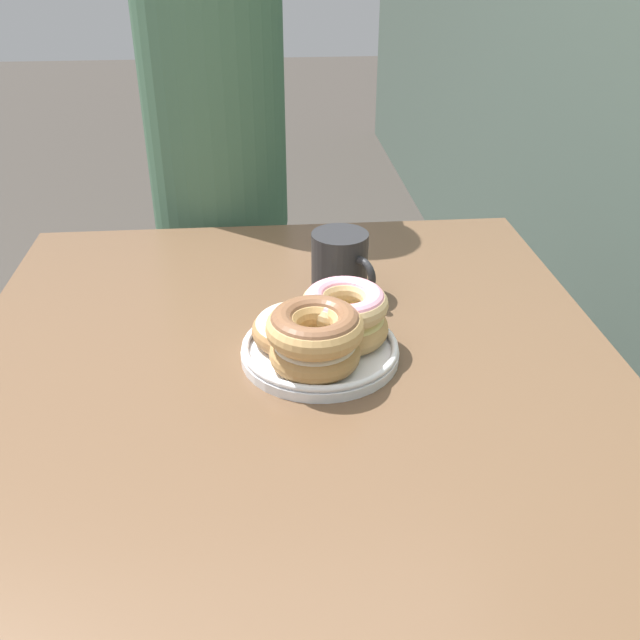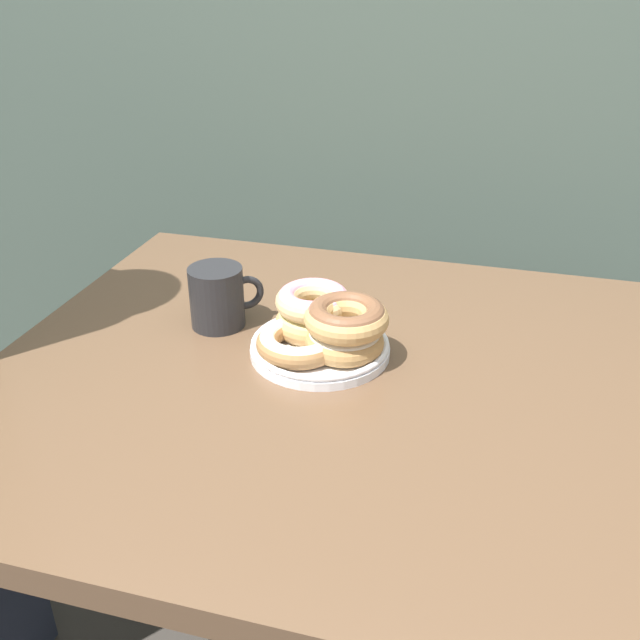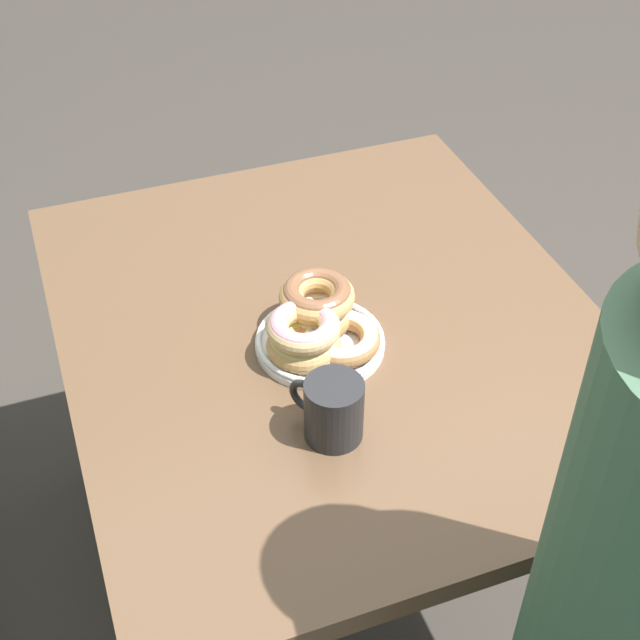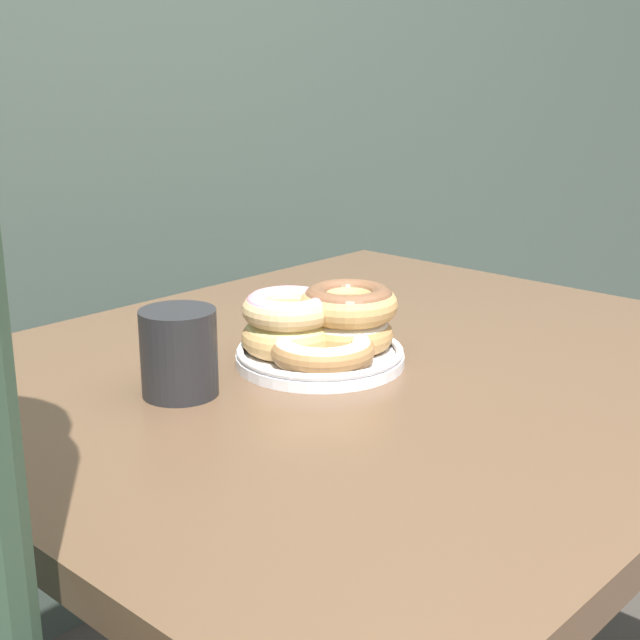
{
  "view_description": "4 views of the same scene",
  "coord_description": "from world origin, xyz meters",
  "px_view_note": "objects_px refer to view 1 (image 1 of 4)",
  "views": [
    {
      "loc": [
        0.79,
        0.31,
        1.3
      ],
      "look_at": [
        -0.05,
        0.38,
        0.82
      ],
      "focal_mm": 40.0,
      "sensor_mm": 36.0,
      "label": 1
    },
    {
      "loc": [
        0.21,
        -0.55,
        1.33
      ],
      "look_at": [
        -0.05,
        0.38,
        0.82
      ],
      "focal_mm": 40.0,
      "sensor_mm": 36.0,
      "label": 2
    },
    {
      "loc": [
        -1.1,
        0.77,
        1.78
      ],
      "look_at": [
        -0.05,
        0.38,
        0.82
      ],
      "focal_mm": 50.0,
      "sensor_mm": 36.0,
      "label": 3
    },
    {
      "loc": [
        -0.86,
        -0.36,
        1.14
      ],
      "look_at": [
        -0.05,
        0.38,
        0.82
      ],
      "focal_mm": 50.0,
      "sensor_mm": 36.0,
      "label": 4
    }
  ],
  "objects_px": {
    "dining_table": "(294,425)",
    "donut_plate": "(323,331)",
    "person_figure": "(219,188)",
    "coffee_mug": "(341,264)"
  },
  "relations": [
    {
      "from": "coffee_mug",
      "to": "person_figure",
      "type": "distance_m",
      "value": 0.54
    },
    {
      "from": "dining_table",
      "to": "donut_plate",
      "type": "bearing_deg",
      "value": 136.93
    },
    {
      "from": "person_figure",
      "to": "dining_table",
      "type": "bearing_deg",
      "value": 9.56
    },
    {
      "from": "dining_table",
      "to": "coffee_mug",
      "type": "bearing_deg",
      "value": 159.44
    },
    {
      "from": "donut_plate",
      "to": "coffee_mug",
      "type": "bearing_deg",
      "value": 166.55
    },
    {
      "from": "coffee_mug",
      "to": "donut_plate",
      "type": "bearing_deg",
      "value": -13.45
    },
    {
      "from": "dining_table",
      "to": "person_figure",
      "type": "height_order",
      "value": "person_figure"
    },
    {
      "from": "donut_plate",
      "to": "coffee_mug",
      "type": "relative_size",
      "value": 2.2
    },
    {
      "from": "donut_plate",
      "to": "coffee_mug",
      "type": "xyz_separation_m",
      "value": [
        -0.19,
        0.05,
        0.01
      ]
    },
    {
      "from": "donut_plate",
      "to": "person_figure",
      "type": "distance_m",
      "value": 0.71
    }
  ]
}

